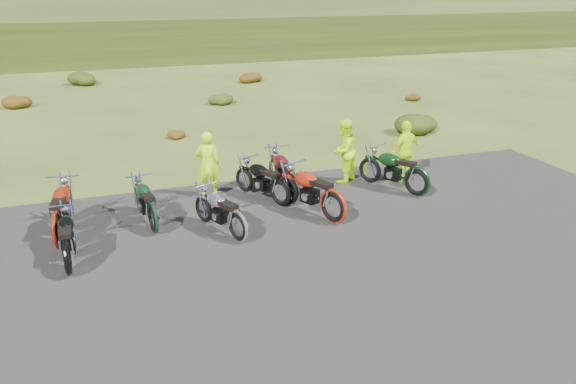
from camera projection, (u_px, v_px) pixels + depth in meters
name	position (u px, v px, depth m)	size (l,w,h in m)	color
ground	(260.00, 242.00, 12.17)	(300.00, 300.00, 0.00)	#394918
gravel_pad	(291.00, 287.00, 10.40)	(20.00, 12.00, 0.04)	black
hill_slope	(115.00, 37.00, 56.24)	(300.00, 46.00, 3.00)	#303A13
hill_plateau	(96.00, 10.00, 109.13)	(300.00, 90.00, 9.17)	#303A13
shrub_2	(16.00, 100.00, 24.72)	(1.30, 1.30, 0.77)	#5C270B
shrub_3	(83.00, 77.00, 30.27)	(1.56, 1.56, 0.92)	#1D360D
shrub_4	(174.00, 132.00, 20.07)	(0.77, 0.77, 0.45)	#5C270B
shrub_5	(220.00, 98.00, 25.62)	(1.03, 1.03, 0.61)	#1D360D
shrub_6	(249.00, 75.00, 31.18)	(1.30, 1.30, 0.77)	#5C270B
shrub_7	(418.00, 120.00, 20.86)	(1.56, 1.56, 0.92)	#1D360D
shrub_8	(410.00, 95.00, 26.52)	(0.77, 0.77, 0.45)	#5C270B
motorcycle_0	(70.00, 275.00, 10.81)	(1.99, 0.66, 1.04)	black
motorcycle_1	(61.00, 249.00, 11.87)	(2.31, 0.77, 1.21)	maroon
motorcycle_2	(155.00, 234.00, 12.59)	(2.00, 0.67, 1.05)	black
motorcycle_3	(238.00, 242.00, 12.17)	(2.00, 0.67, 1.05)	silver
motorcycle_4	(291.00, 202.00, 14.39)	(2.20, 0.73, 1.15)	#4D0C0F
motorcycle_5	(281.00, 207.00, 14.10)	(2.04, 0.68, 1.07)	black
motorcycle_6	(333.00, 224.00, 13.11)	(2.30, 0.77, 1.21)	#9F200B
motorcycle_7	(416.00, 197.00, 14.73)	(2.22, 0.74, 1.16)	black
person_middle	(208.00, 165.00, 14.45)	(0.63, 0.41, 1.73)	#C7F50C
person_right_a	(343.00, 152.00, 15.51)	(0.86, 0.67, 1.77)	#C7F50C
person_right_b	(405.00, 152.00, 15.57)	(1.01, 0.42, 1.72)	#C7F50C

